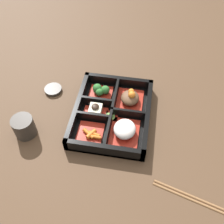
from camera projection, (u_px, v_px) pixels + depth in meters
name	position (u px, v px, depth m)	size (l,w,h in m)	color
ground_plane	(112.00, 117.00, 0.84)	(3.00, 3.00, 0.00)	#4C3523
bento_base	(112.00, 116.00, 0.84)	(0.29, 0.24, 0.01)	black
bento_rim	(111.00, 112.00, 0.83)	(0.29, 0.24, 0.04)	black
bowl_stew	(130.00, 98.00, 0.86)	(0.11, 0.09, 0.05)	maroon
bowl_rice	(125.00, 130.00, 0.78)	(0.11, 0.09, 0.04)	maroon
bowl_greens	(100.00, 91.00, 0.88)	(0.08, 0.08, 0.04)	maroon
bowl_tofu	(96.00, 110.00, 0.83)	(0.04, 0.08, 0.04)	maroon
bowl_carrots	(91.00, 133.00, 0.78)	(0.08, 0.08, 0.02)	maroon
bowl_pickles	(110.00, 116.00, 0.83)	(0.04, 0.04, 0.01)	maroon
tea_cup	(24.00, 126.00, 0.78)	(0.06, 0.06, 0.07)	#2D2823
chopsticks	(197.00, 200.00, 0.67)	(0.08, 0.23, 0.01)	brown
sauce_dish	(53.00, 90.00, 0.91)	(0.06, 0.06, 0.01)	#2D2823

